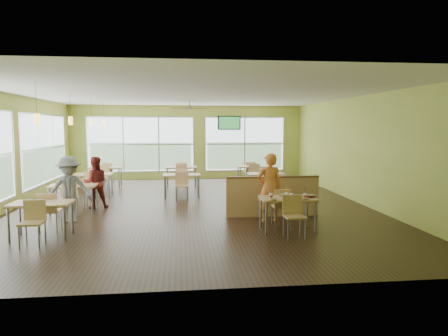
{
  "coord_description": "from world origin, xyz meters",
  "views": [
    {
      "loc": [
        -0.34,
        -11.44,
        2.31
      ],
      "look_at": [
        0.8,
        -1.12,
        1.22
      ],
      "focal_mm": 32.0,
      "sensor_mm": 36.0,
      "label": 1
    }
  ],
  "objects_px": {
    "main_table": "(288,203)",
    "half_wall_divider": "(272,196)",
    "food_basket": "(310,196)",
    "man_plaid": "(269,188)"
  },
  "relations": [
    {
      "from": "half_wall_divider",
      "to": "man_plaid",
      "type": "xyz_separation_m",
      "value": [
        -0.21,
        -0.54,
        0.31
      ]
    },
    {
      "from": "man_plaid",
      "to": "food_basket",
      "type": "height_order",
      "value": "man_plaid"
    },
    {
      "from": "half_wall_divider",
      "to": "food_basket",
      "type": "xyz_separation_m",
      "value": [
        0.51,
        -1.48,
        0.26
      ]
    },
    {
      "from": "main_table",
      "to": "man_plaid",
      "type": "xyz_separation_m",
      "value": [
        -0.21,
        0.91,
        0.2
      ]
    },
    {
      "from": "main_table",
      "to": "half_wall_divider",
      "type": "height_order",
      "value": "half_wall_divider"
    },
    {
      "from": "man_plaid",
      "to": "half_wall_divider",
      "type": "bearing_deg",
      "value": -115.61
    },
    {
      "from": "main_table",
      "to": "half_wall_divider",
      "type": "bearing_deg",
      "value": 90.0
    },
    {
      "from": "main_table",
      "to": "food_basket",
      "type": "xyz_separation_m",
      "value": [
        0.51,
        -0.03,
        0.15
      ]
    },
    {
      "from": "man_plaid",
      "to": "food_basket",
      "type": "distance_m",
      "value": 1.18
    },
    {
      "from": "main_table",
      "to": "food_basket",
      "type": "height_order",
      "value": "main_table"
    }
  ]
}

